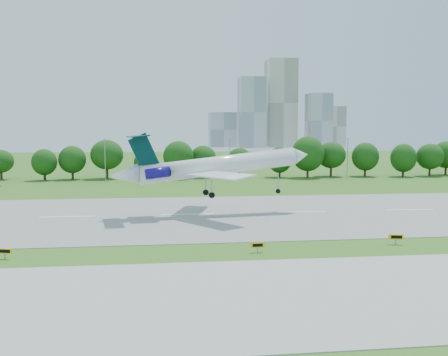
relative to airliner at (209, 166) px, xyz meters
The scene contains 10 objects.
ground 26.34m from the airliner, 98.33° to the right, with size 600.00×600.00×0.00m, color #32641A.
runway 9.06m from the airliner, behind, with size 400.00×45.00×0.08m, color gray.
taxiway 43.67m from the airliner, 94.85° to the right, with size 400.00×23.00×0.08m, color #ADADA8.
tree_line 67.41m from the airliner, 93.08° to the left, with size 288.40×8.40×10.40m.
light_poles 57.64m from the airliner, 96.10° to the left, with size 175.90×0.25×12.19m.
skyline 379.06m from the airliner, 75.22° to the left, with size 127.00×52.00×80.00m.
airliner is the anchor object (origin of this frame).
taxi_sign_left 37.74m from the airliner, 133.34° to the right, with size 1.67×0.62×1.18m.
taxi_sign_centre 33.90m from the airliner, 50.34° to the right, with size 1.81×0.58×1.27m.
taxi_sign_right 28.57m from the airliner, 83.54° to the right, with size 1.66×0.34×1.16m.
Camera 1 is at (-4.29, -59.16, 14.09)m, focal length 40.00 mm.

